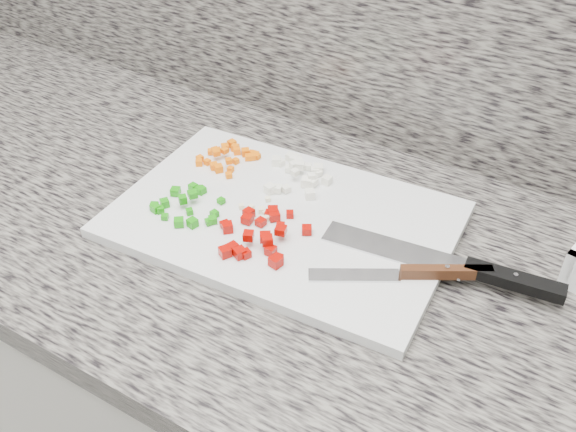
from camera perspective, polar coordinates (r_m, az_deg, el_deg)
name	(u,v)px	position (r m, az deg, el deg)	size (l,w,h in m)	color
cabinet	(287,428)	(1.26, -0.10, -18.34)	(3.92, 0.62, 0.86)	white
countertop	(286,247)	(0.92, -0.13, -2.77)	(3.96, 0.64, 0.04)	slate
cutting_board	(283,219)	(0.93, -0.43, -0.30)	(0.48, 0.32, 0.02)	silver
carrot_pile	(228,156)	(1.04, -5.32, 5.34)	(0.09, 0.09, 0.02)	orange
onion_pile	(298,173)	(0.99, 0.94, 3.85)	(0.11, 0.11, 0.02)	white
green_pepper_pile	(185,205)	(0.94, -9.16, 0.96)	(0.11, 0.10, 0.02)	#198B0C
red_pepper_pile	(259,234)	(0.87, -2.58, -1.60)	(0.12, 0.13, 0.02)	#9D0702
garlic_pile	(261,212)	(0.92, -2.44, 0.36)	(0.06, 0.06, 0.01)	#F3EBBC
chef_knife	(471,269)	(0.86, 15.93, -4.57)	(0.32, 0.07, 0.02)	#BABCC1
paring_knife	(423,273)	(0.84, 11.89, -4.98)	(0.21, 0.13, 0.02)	#BABCC1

